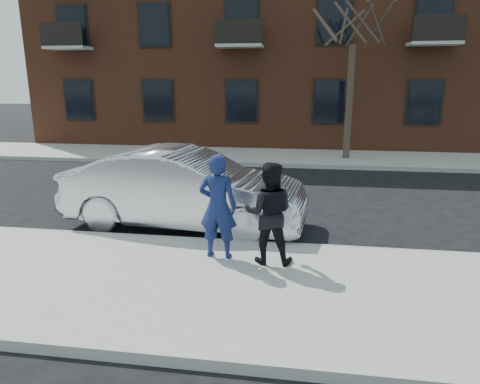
% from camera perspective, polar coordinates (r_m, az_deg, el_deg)
% --- Properties ---
extents(ground, '(100.00, 100.00, 0.00)m').
position_cam_1_polar(ground, '(7.22, -16.11, -10.99)').
color(ground, black).
rests_on(ground, ground).
extents(near_sidewalk, '(50.00, 3.50, 0.15)m').
position_cam_1_polar(near_sidewalk, '(6.98, -17.01, -11.28)').
color(near_sidewalk, '#9B9893').
rests_on(near_sidewalk, ground).
extents(near_curb, '(50.00, 0.10, 0.15)m').
position_cam_1_polar(near_curb, '(8.50, -11.85, -6.20)').
color(near_curb, '#999691').
rests_on(near_curb, ground).
extents(far_sidewalk, '(50.00, 3.50, 0.15)m').
position_cam_1_polar(far_sidewalk, '(17.62, -0.94, 4.85)').
color(far_sidewalk, '#9B9893').
rests_on(far_sidewalk, ground).
extents(far_curb, '(50.00, 0.10, 0.15)m').
position_cam_1_polar(far_curb, '(15.88, -2.01, 3.77)').
color(far_curb, '#999691').
rests_on(far_curb, ground).
extents(apartment_building, '(24.30, 10.30, 12.30)m').
position_cam_1_polar(apartment_building, '(24.10, 6.93, 21.88)').
color(apartment_building, brown).
rests_on(apartment_building, ground).
extents(street_tree, '(3.60, 3.60, 6.80)m').
position_cam_1_polar(street_tree, '(17.14, 15.09, 22.41)').
color(street_tree, '#33281E').
rests_on(street_tree, far_sidewalk).
extents(silver_sedan, '(5.23, 2.23, 1.68)m').
position_cam_1_polar(silver_sedan, '(9.10, -7.40, 0.41)').
color(silver_sedan, silver).
rests_on(silver_sedan, ground).
extents(man_hoodie, '(0.67, 0.52, 1.76)m').
position_cam_1_polar(man_hoodie, '(7.09, -2.97, -1.95)').
color(man_hoodie, navy).
rests_on(man_hoodie, near_sidewalk).
extents(man_peacoat, '(0.82, 0.64, 1.67)m').
position_cam_1_polar(man_peacoat, '(6.90, 3.88, -2.83)').
color(man_peacoat, black).
rests_on(man_peacoat, near_sidewalk).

